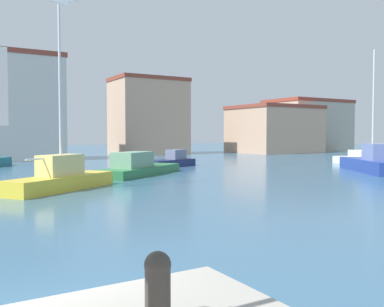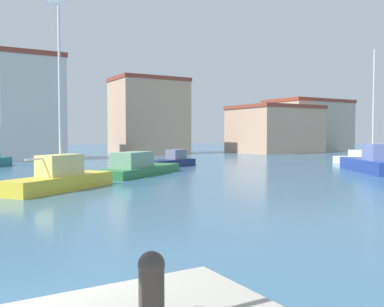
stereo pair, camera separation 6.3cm
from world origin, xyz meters
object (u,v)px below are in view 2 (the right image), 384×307
object	(u,v)px
mooring_bollard	(151,284)
motorboat_white_far_left	(368,160)
motorboat_green_distant_north	(138,167)
sailboat_blue_near_pier	(374,163)
motorboat_navy_outer_mooring	(172,161)
sailboat_yellow_behind_lamppost	(61,177)

from	to	relation	value
mooring_bollard	motorboat_white_far_left	world-z (taller)	mooring_bollard
motorboat_green_distant_north	motorboat_white_far_left	bearing A→B (deg)	-5.97
mooring_bollard	motorboat_green_distant_north	world-z (taller)	mooring_bollard
motorboat_white_far_left	sailboat_blue_near_pier	xyz separation A→B (m)	(-5.34, -4.45, 0.20)
sailboat_blue_near_pier	motorboat_white_far_left	bearing A→B (deg)	39.78
motorboat_navy_outer_mooring	sailboat_yellow_behind_lamppost	bearing A→B (deg)	-138.41
motorboat_green_distant_north	sailboat_yellow_behind_lamppost	bearing A→B (deg)	-141.08
mooring_bollard	motorboat_white_far_left	size ratio (longest dim) A/B	0.08
mooring_bollard	motorboat_green_distant_north	distance (m)	25.01
sailboat_blue_near_pier	motorboat_green_distant_north	xyz separation A→B (m)	(-15.52, 6.63, -0.15)
sailboat_yellow_behind_lamppost	sailboat_blue_near_pier	world-z (taller)	sailboat_yellow_behind_lamppost
mooring_bollard	sailboat_yellow_behind_lamppost	bearing A→B (deg)	78.84
motorboat_navy_outer_mooring	mooring_bollard	bearing A→B (deg)	-118.37
mooring_bollard	motorboat_green_distant_north	size ratio (longest dim) A/B	0.09
motorboat_white_far_left	motorboat_navy_outer_mooring	world-z (taller)	motorboat_navy_outer_mooring
mooring_bollard	motorboat_green_distant_north	xyz separation A→B (m)	(9.84, 22.98, -0.89)
motorboat_white_far_left	sailboat_yellow_behind_lamppost	bearing A→B (deg)	-173.88
motorboat_green_distant_north	motorboat_navy_outer_mooring	distance (m)	7.64
mooring_bollard	sailboat_blue_near_pier	size ratio (longest dim) A/B	0.07
mooring_bollard	motorboat_navy_outer_mooring	world-z (taller)	mooring_bollard
motorboat_white_far_left	motorboat_navy_outer_mooring	size ratio (longest dim) A/B	1.57
sailboat_yellow_behind_lamppost	motorboat_green_distant_north	bearing A→B (deg)	38.92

